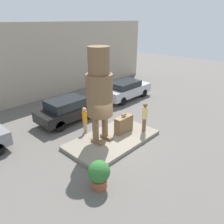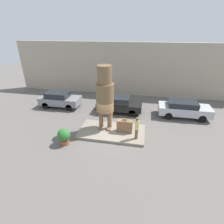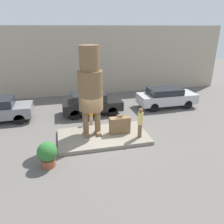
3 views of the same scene
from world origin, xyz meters
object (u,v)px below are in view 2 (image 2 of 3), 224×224
giant_suitcase (125,126)px  parked_car_black (119,104)px  planter_pot (64,136)px  worker_hivis (111,112)px  parked_car_grey (60,99)px  statue_figure (105,94)px  parked_car_silver (184,109)px  tourist (137,127)px

giant_suitcase → parked_car_black: bearing=105.4°
parked_car_black → planter_pot: 6.76m
giant_suitcase → worker_hivis: worker_hivis is taller
parked_car_grey → parked_car_black: size_ratio=0.96×
statue_figure → parked_car_grey: (-5.76, 3.71, -2.27)m
statue_figure → worker_hivis: 2.70m
parked_car_black → worker_hivis: (-0.34, -2.12, 0.06)m
planter_pot → worker_hivis: size_ratio=0.74×
giant_suitcase → parked_car_black: parked_car_black is taller
giant_suitcase → parked_car_silver: bearing=38.9°
tourist → worker_hivis: 3.54m
giant_suitcase → planter_pot: bearing=-151.9°
giant_suitcase → tourist: (0.97, -0.77, 0.47)m
giant_suitcase → parked_car_grey: parked_car_grey is taller
statue_figure → planter_pot: size_ratio=4.08×
parked_car_silver → planter_pot: bearing=-145.6°
worker_hivis → parked_car_grey: bearing=159.8°
statue_figure → parked_car_silver: (6.60, 3.72, -2.29)m
statue_figure → tourist: statue_figure is taller
worker_hivis → parked_car_silver: bearing=19.0°
statue_figure → parked_car_grey: size_ratio=1.21×
parked_car_black → parked_car_grey: bearing=179.3°
parked_car_grey → parked_car_black: bearing=-0.7°
planter_pot → worker_hivis: worker_hivis is taller
planter_pot → worker_hivis: 4.75m
tourist → parked_car_silver: (4.03, 4.80, -0.32)m
parked_car_grey → worker_hivis: worker_hivis is taller
giant_suitcase → worker_hivis: 2.32m
statue_figure → worker_hivis: (0.18, 1.52, -2.22)m
parked_car_silver → planter_pot: size_ratio=3.76×
statue_figure → parked_car_silver: statue_figure is taller
parked_car_black → planter_pot: bearing=-115.8°
giant_suitcase → parked_car_silver: (5.00, 4.03, 0.14)m
parked_car_silver → statue_figure: bearing=-150.6°
parked_car_black → worker_hivis: 2.14m
giant_suitcase → worker_hivis: (-1.42, 1.82, 0.22)m
worker_hivis → giant_suitcase: bearing=-52.0°
tourist → giant_suitcase: bearing=141.4°
giant_suitcase → tourist: tourist is taller
worker_hivis → tourist: bearing=-47.4°
parked_car_black → planter_pot: (-2.95, -6.08, -0.18)m
parked_car_black → planter_pot: parked_car_black is taller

